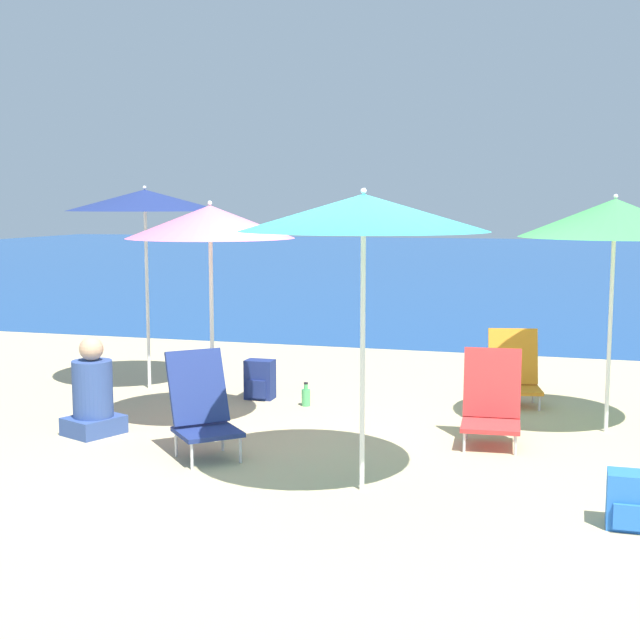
{
  "coord_description": "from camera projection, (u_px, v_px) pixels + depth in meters",
  "views": [
    {
      "loc": [
        1.57,
        -6.21,
        2.04
      ],
      "look_at": [
        -0.64,
        1.38,
        1.0
      ],
      "focal_mm": 50.0,
      "sensor_mm": 36.0,
      "label": 1
    }
  ],
  "objects": [
    {
      "name": "beach_umbrella_teal",
      "position": [
        364.0,
        213.0,
        6.13
      ],
      "size": [
        1.75,
        1.75,
        2.14
      ],
      "color": "white",
      "rests_on": "ground"
    },
    {
      "name": "beach_umbrella_navy",
      "position": [
        145.0,
        201.0,
        9.62
      ],
      "size": [
        1.69,
        1.69,
        2.23
      ],
      "color": "white",
      "rests_on": "ground"
    },
    {
      "name": "beach_chair_navy",
      "position": [
        202.0,
        407.0,
        7.19
      ],
      "size": [
        0.75,
        0.75,
        0.85
      ],
      "rotation": [
        0.0,
        0.0,
        0.75
      ],
      "color": "silver",
      "rests_on": "ground"
    },
    {
      "name": "backpack_blue",
      "position": [
        628.0,
        500.0,
        5.62
      ],
      "size": [
        0.26,
        0.25,
        0.36
      ],
      "color": "blue",
      "rests_on": "ground"
    },
    {
      "name": "beach_chair_orange",
      "position": [
        514.0,
        371.0,
        9.07
      ],
      "size": [
        0.6,
        0.62,
        0.76
      ],
      "rotation": [
        0.0,
        0.0,
        0.21
      ],
      "color": "silver",
      "rests_on": "ground"
    },
    {
      "name": "backpack_navy",
      "position": [
        260.0,
        380.0,
        9.32
      ],
      "size": [
        0.29,
        0.23,
        0.41
      ],
      "color": "navy",
      "rests_on": "ground"
    },
    {
      "name": "beach_chair_red",
      "position": [
        491.0,
        402.0,
        7.59
      ],
      "size": [
        0.53,
        0.6,
        0.8
      ],
      "rotation": [
        0.0,
        0.0,
        0.07
      ],
      "color": "silver",
      "rests_on": "ground"
    },
    {
      "name": "person_seated_near",
      "position": [
        93.0,
        395.0,
        7.88
      ],
      "size": [
        0.54,
        0.57,
        0.88
      ],
      "rotation": [
        0.0,
        0.0,
        -0.4
      ],
      "color": "#334C8C",
      "rests_on": "ground"
    },
    {
      "name": "ground_plane",
      "position": [
        351.0,
        480.0,
        6.62
      ],
      "size": [
        60.0,
        60.0,
        0.0
      ],
      "primitive_type": "plane",
      "color": "#C6B284"
    },
    {
      "name": "sea_water",
      "position": [
        533.0,
        261.0,
        31.27
      ],
      "size": [
        60.0,
        40.0,
        0.01
      ],
      "color": "#19478C",
      "rests_on": "ground"
    },
    {
      "name": "water_bottle",
      "position": [
        306.0,
        397.0,
        9.01
      ],
      "size": [
        0.09,
        0.09,
        0.24
      ],
      "color": "#4CB266",
      "rests_on": "ground"
    },
    {
      "name": "beach_umbrella_pink",
      "position": [
        210.0,
        222.0,
        7.92
      ],
      "size": [
        1.51,
        1.51,
        2.06
      ],
      "color": "white",
      "rests_on": "ground"
    },
    {
      "name": "beach_umbrella_green",
      "position": [
        615.0,
        218.0,
        7.76
      ],
      "size": [
        1.66,
        1.66,
        2.12
      ],
      "color": "white",
      "rests_on": "ground"
    }
  ]
}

